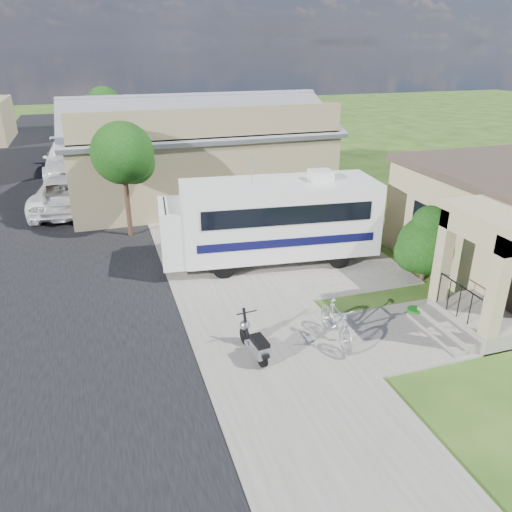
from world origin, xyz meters
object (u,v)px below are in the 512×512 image
object	(u,v)px
bicycle	(336,324)
shrub	(427,242)
scooter	(255,343)
pickup_truck	(68,192)
motorhome	(271,218)
van	(69,160)
garden_hose	(414,313)

from	to	relation	value
bicycle	shrub	bearing A→B (deg)	32.06
scooter	bicycle	world-z (taller)	bicycle
scooter	bicycle	size ratio (longest dim) A/B	0.81
pickup_truck	motorhome	bearing A→B (deg)	135.89
scooter	bicycle	xyz separation A→B (m)	(2.21, 0.01, 0.12)
motorhome	scooter	xyz separation A→B (m)	(-2.36, -5.53, -1.18)
shrub	pickup_truck	bearing A→B (deg)	134.52
van	garden_hose	bearing A→B (deg)	-63.94
scooter	motorhome	bearing A→B (deg)	60.95
scooter	van	distance (m)	21.61
van	pickup_truck	bearing A→B (deg)	-88.65
pickup_truck	garden_hose	world-z (taller)	pickup_truck
motorhome	van	xyz separation A→B (m)	(-7.10, 15.55, -0.70)
shrub	bicycle	xyz separation A→B (m)	(-4.51, -2.63, -0.73)
motorhome	van	size ratio (longest dim) A/B	1.18
shrub	garden_hose	size ratio (longest dim) A/B	6.00
motorhome	pickup_truck	distance (m)	11.18
motorhome	van	world-z (taller)	motorhome
shrub	bicycle	distance (m)	5.28
motorhome	van	distance (m)	17.10
garden_hose	shrub	bearing A→B (deg)	50.20
shrub	scooter	xyz separation A→B (m)	(-6.73, -2.65, -0.85)
shrub	pickup_truck	distance (m)	16.22
pickup_truck	van	size ratio (longest dim) A/B	0.91
bicycle	van	bearing A→B (deg)	110.04
motorhome	garden_hose	world-z (taller)	motorhome
shrub	van	xyz separation A→B (m)	(-11.46, 18.43, -0.37)
shrub	scooter	world-z (taller)	shrub
van	garden_hose	world-z (taller)	van
scooter	garden_hose	world-z (taller)	scooter
motorhome	shrub	distance (m)	5.24
scooter	shrub	bearing A→B (deg)	15.57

